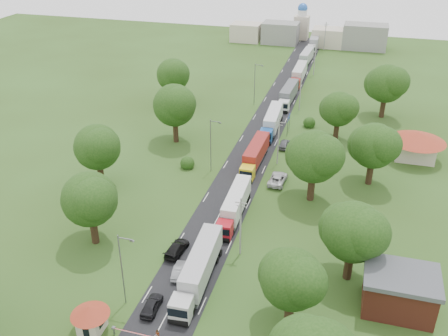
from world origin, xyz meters
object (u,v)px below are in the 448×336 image
(info_sign, at_px, (289,121))
(car_lane_mid, at_px, (180,270))
(guard_booth, at_px, (91,316))
(car_lane_front, at_px, (152,305))
(truck_0, at_px, (199,269))
(pedestrian_near, at_px, (158,336))
(boom_barrier, at_px, (140,335))

(info_sign, bearing_deg, car_lane_mid, -97.31)
(guard_booth, distance_m, car_lane_front, 7.22)
(guard_booth, relative_size, truck_0, 0.29)
(car_lane_front, relative_size, pedestrian_near, 2.76)
(info_sign, relative_size, car_lane_front, 0.96)
(info_sign, xyz_separation_m, car_lane_front, (-7.16, -55.24, -2.27))
(truck_0, bearing_deg, car_lane_mid, 165.43)
(boom_barrier, bearing_deg, car_lane_mid, 88.24)
(guard_booth, distance_m, truck_0, 14.21)
(guard_booth, xyz_separation_m, info_sign, (12.40, 60.00, 0.84))
(truck_0, relative_size, car_lane_mid, 3.64)
(boom_barrier, xyz_separation_m, pedestrian_near, (1.92, 0.50, -0.11))
(truck_0, distance_m, pedestrian_near, 10.57)
(truck_0, bearing_deg, pedestrian_near, -97.55)
(boom_barrier, relative_size, truck_0, 0.61)
(info_sign, xyz_separation_m, pedestrian_near, (-4.64, -59.50, -2.22))
(boom_barrier, height_order, pedestrian_near, pedestrian_near)
(guard_booth, xyz_separation_m, pedestrian_near, (7.76, 0.50, -1.39))
(car_lane_mid, bearing_deg, truck_0, 157.72)
(truck_0, height_order, car_lane_mid, truck_0)
(boom_barrier, height_order, truck_0, truck_0)
(car_lane_front, distance_m, car_lane_mid, 6.95)
(info_sign, height_order, car_lane_mid, info_sign)
(info_sign, height_order, pedestrian_near, info_sign)
(truck_0, xyz_separation_m, car_lane_mid, (-2.94, 0.76, -1.54))
(info_sign, xyz_separation_m, car_lane_mid, (-6.20, -48.36, -2.31))
(truck_0, height_order, car_lane_front, truck_0)
(guard_booth, height_order, car_lane_mid, guard_booth)
(car_lane_front, bearing_deg, car_lane_mid, -100.50)
(truck_0, height_order, pedestrian_near, truck_0)
(car_lane_front, bearing_deg, guard_booth, 39.74)
(pedestrian_near, bearing_deg, car_lane_mid, 98.75)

